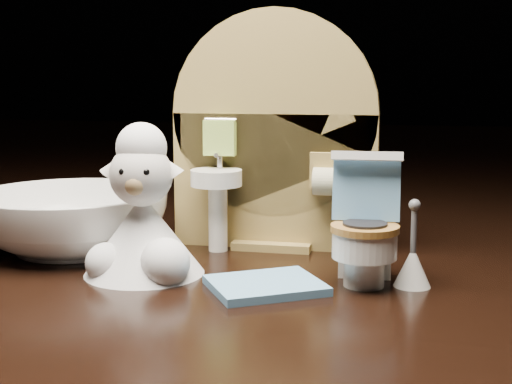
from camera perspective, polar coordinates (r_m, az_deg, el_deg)
backdrop_panel at (r=0.45m, az=1.40°, el=3.78°), size 0.13×0.05×0.15m
toy_toilet at (r=0.38m, az=8.73°, el=-3.44°), size 0.04×0.05×0.07m
bath_mat at (r=0.37m, az=0.78°, el=-7.48°), size 0.07×0.07×0.00m
toilet_brush at (r=0.38m, az=12.42°, el=-5.62°), size 0.02×0.02×0.05m
plush_lamb at (r=0.40m, az=-9.03°, el=-2.36°), size 0.07×0.07×0.09m
ceramic_bowl at (r=0.46m, az=-14.51°, el=-2.28°), size 0.15×0.15×0.04m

